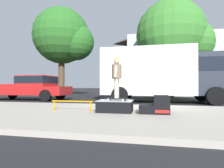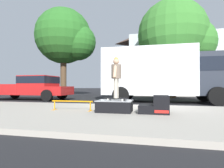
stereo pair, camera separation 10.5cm
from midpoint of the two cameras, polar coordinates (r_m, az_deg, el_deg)
ground_plane at (r=8.45m, az=11.66°, el=-6.99°), size 140.00×140.00×0.00m
sidewalk_slab at (r=5.47m, az=11.06°, el=-9.83°), size 50.00×5.00×0.12m
skate_box at (r=5.67m, az=1.39°, el=-6.89°), size 1.10×0.73×0.37m
kicker_ramp at (r=5.56m, az=14.46°, el=-6.75°), size 0.88×0.68×0.53m
grind_rail at (r=6.16m, az=-12.15°, el=-5.95°), size 1.46×0.28×0.32m
skateboard at (r=5.64m, az=1.89°, el=-4.61°), size 0.80×0.37×0.07m
skater_kid at (r=5.64m, az=1.88°, el=3.22°), size 0.31×0.66×1.29m
box_truck at (r=10.65m, az=16.87°, el=3.50°), size 6.91×2.63×3.05m
pickup_truck_red at (r=13.23m, az=-24.01°, el=-0.78°), size 5.70×2.09×1.61m
street_tree_main at (r=15.42m, az=20.01°, el=14.09°), size 5.92×5.39×7.70m
street_tree_neighbour at (r=17.98m, az=-14.12°, el=14.11°), size 5.74×5.22×8.29m
house_behind at (r=21.42m, az=19.03°, el=8.26°), size 9.54×8.22×8.40m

